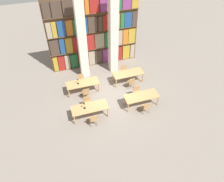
{
  "coord_description": "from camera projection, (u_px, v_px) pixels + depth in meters",
  "views": [
    {
      "loc": [
        -3.19,
        -10.11,
        10.04
      ],
      "look_at": [
        0.0,
        -0.12,
        0.69
      ],
      "focal_mm": 35.0,
      "sensor_mm": 36.0,
      "label": 1
    }
  ],
  "objects": [
    {
      "name": "reading_table_0",
      "position": [
        90.0,
        108.0,
        12.91
      ],
      "size": [
        2.18,
        0.86,
        0.77
      ],
      "color": "tan",
      "rests_on": "ground_plane"
    },
    {
      "name": "reading_table_3",
      "position": [
        128.0,
        74.0,
        15.41
      ],
      "size": [
        2.18,
        0.86,
        0.77
      ],
      "color": "tan",
      "rests_on": "ground_plane"
    },
    {
      "name": "chair_3",
      "position": [
        137.0,
        92.0,
        14.3
      ],
      "size": [
        0.42,
        0.4,
        0.89
      ],
      "rotation": [
        0.0,
        0.0,
        3.14
      ],
      "color": "tan",
      "rests_on": "ground_plane"
    },
    {
      "name": "pillar_left",
      "position": [
        82.0,
        38.0,
        14.51
      ],
      "size": [
        0.58,
        0.58,
        6.0
      ],
      "color": "silver",
      "rests_on": "ground_plane"
    },
    {
      "name": "chair_0",
      "position": [
        93.0,
        119.0,
        12.54
      ],
      "size": [
        0.42,
        0.4,
        0.89
      ],
      "color": "tan",
      "rests_on": "ground_plane"
    },
    {
      "name": "chair_4",
      "position": [
        86.0,
        93.0,
        14.24
      ],
      "size": [
        0.42,
        0.4,
        0.89
      ],
      "color": "tan",
      "rests_on": "ground_plane"
    },
    {
      "name": "pillar_center",
      "position": [
        113.0,
        34.0,
        15.02
      ],
      "size": [
        0.58,
        0.58,
        6.0
      ],
      "color": "silver",
      "rests_on": "ground_plane"
    },
    {
      "name": "chair_7",
      "position": [
        124.0,
        71.0,
        16.05
      ],
      "size": [
        0.42,
        0.4,
        0.89
      ],
      "rotation": [
        0.0,
        0.0,
        3.14
      ],
      "color": "tan",
      "rests_on": "ground_plane"
    },
    {
      "name": "chair_5",
      "position": [
        81.0,
        80.0,
        15.26
      ],
      "size": [
        0.42,
        0.4,
        0.89
      ],
      "rotation": [
        0.0,
        0.0,
        3.14
      ],
      "color": "tan",
      "rests_on": "ground_plane"
    },
    {
      "name": "desk_lamp_1",
      "position": [
        78.0,
        81.0,
        14.3
      ],
      "size": [
        0.14,
        0.14,
        0.41
      ],
      "color": "black",
      "rests_on": "reading_table_2"
    },
    {
      "name": "chair_1",
      "position": [
        88.0,
        102.0,
        13.56
      ],
      "size": [
        0.42,
        0.4,
        0.89
      ],
      "rotation": [
        0.0,
        0.0,
        3.14
      ],
      "color": "tan",
      "rests_on": "ground_plane"
    },
    {
      "name": "chair_6",
      "position": [
        131.0,
        82.0,
        15.03
      ],
      "size": [
        0.42,
        0.4,
        0.89
      ],
      "color": "tan",
      "rests_on": "ground_plane"
    },
    {
      "name": "desk_lamp_0",
      "position": [
        84.0,
        105.0,
        12.6
      ],
      "size": [
        0.14,
        0.14,
        0.44
      ],
      "color": "black",
      "rests_on": "reading_table_0"
    },
    {
      "name": "ground_plane",
      "position": [
        111.0,
        98.0,
        14.6
      ],
      "size": [
        40.0,
        40.0,
        0.0
      ],
      "primitive_type": "plane",
      "color": "gray"
    },
    {
      "name": "bookshelf_bank",
      "position": [
        94.0,
        34.0,
        15.82
      ],
      "size": [
        6.71,
        0.35,
        5.5
      ],
      "color": "brown",
      "rests_on": "ground_plane"
    },
    {
      "name": "reading_table_1",
      "position": [
        141.0,
        97.0,
        13.65
      ],
      "size": [
        2.18,
        0.86,
        0.77
      ],
      "color": "tan",
      "rests_on": "ground_plane"
    },
    {
      "name": "chair_2",
      "position": [
        146.0,
        107.0,
        13.28
      ],
      "size": [
        0.42,
        0.4,
        0.89
      ],
      "color": "tan",
      "rests_on": "ground_plane"
    },
    {
      "name": "reading_table_2",
      "position": [
        83.0,
        84.0,
        14.61
      ],
      "size": [
        2.18,
        0.86,
        0.77
      ],
      "color": "tan",
      "rests_on": "ground_plane"
    }
  ]
}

